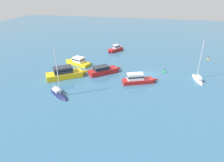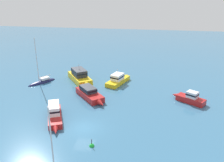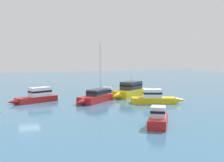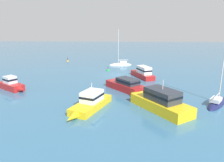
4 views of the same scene
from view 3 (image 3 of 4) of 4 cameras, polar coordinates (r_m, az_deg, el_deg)
The scene contains 7 objects.
ground_plane at distance 39.30m, azimuth -14.97°, elevation -4.76°, with size 160.00×160.00×0.00m, color teal.
powerboat at distance 48.35m, azimuth 3.30°, elevation -1.74°, with size 8.07×6.49×3.29m.
motor_cruiser at distance 42.49m, azimuth -3.12°, elevation -2.93°, with size 6.69×6.11×1.69m.
motor_cruiser_1 at distance 43.71m, azimuth -13.59°, elevation -2.73°, with size 7.04×3.95×1.98m.
launch at distance 28.84m, azimuth 8.47°, elevation -6.73°, with size 3.95×5.09×1.83m.
cabin_cruiser at distance 42.12m, azimuth 7.76°, elevation -3.04°, with size 7.31×4.01×2.76m.
yacht at distance 53.92m, azimuth -1.55°, elevation -1.89°, with size 5.24×4.29×8.95m.
Camera 3 is at (-4.18, -38.55, 6.41)m, focal length 50.09 mm.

